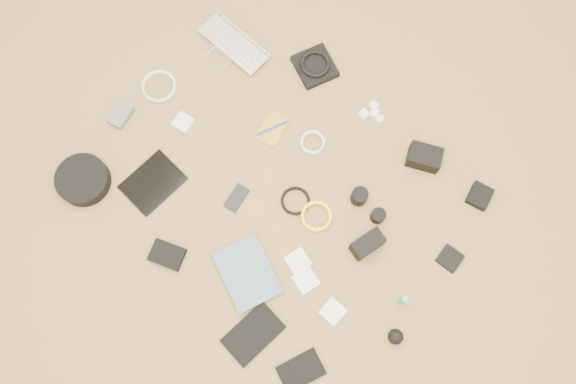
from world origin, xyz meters
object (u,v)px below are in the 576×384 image
Objects in this scene: dslr_camera at (424,157)px; headphone_case at (83,180)px; laptop at (227,51)px; phone at (237,198)px; paperback at (224,284)px; tablet at (153,183)px.

dslr_camera reaches higher than headphone_case.
laptop is 2.48× the size of dslr_camera.
headphone_case is (-0.49, -0.32, 0.02)m from phone.
dslr_camera is 1.17× the size of phone.
dslr_camera is 1.31m from headphone_case.
paperback is (-0.27, -0.85, -0.02)m from dslr_camera.
tablet is at bearing -72.63° from laptop.
dslr_camera is at bearing 43.30° from phone.
headphone_case reaches higher than tablet.
tablet is (-0.74, -0.74, -0.03)m from dslr_camera.
laptop is at bearing 165.22° from dslr_camera.
phone is 0.53× the size of headphone_case.
headphone_case reaches higher than phone.
phone is at bearing 33.34° from headphone_case.
dslr_camera is (0.90, 0.13, 0.02)m from laptop.
headphone_case is at bearing -155.10° from phone.
headphone_case is 0.83× the size of paperback.
paperback is at bearing -65.07° from phone.
dslr_camera is at bearing 11.55° from laptop.
paperback reaches higher than phone.
headphone_case reaches higher than laptop.
paperback is (0.18, -0.28, 0.01)m from phone.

